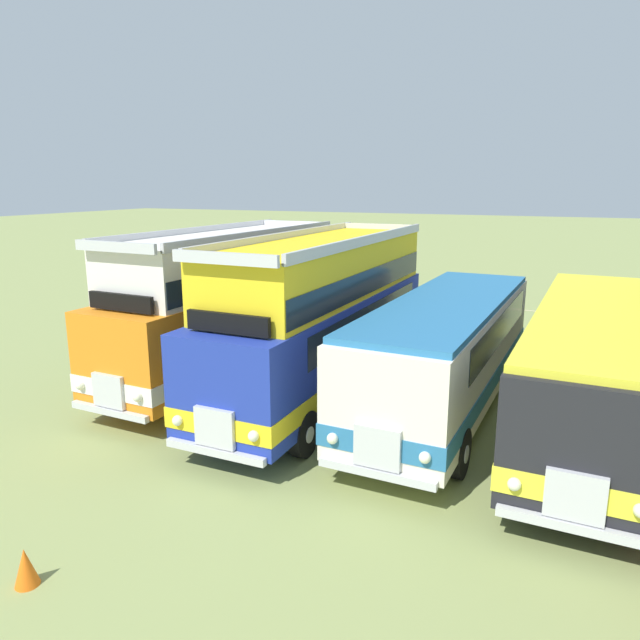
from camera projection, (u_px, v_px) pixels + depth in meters
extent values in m
cube|color=orange|center=(228.00, 323.00, 17.75)|extent=(2.89, 9.72, 2.30)
cube|color=white|center=(229.00, 342.00, 17.88)|extent=(2.93, 9.77, 0.44)
cube|color=#19232D|center=(235.00, 301.00, 17.96)|extent=(2.82, 7.33, 0.76)
cube|color=#19232D|center=(108.00, 338.00, 13.44)|extent=(2.20, 0.19, 0.90)
cube|color=silver|center=(109.00, 391.00, 13.63)|extent=(0.90, 0.16, 0.80)
cube|color=silver|center=(109.00, 412.00, 13.72)|extent=(2.30, 0.23, 0.16)
sphere|color=#EAEACC|center=(138.00, 397.00, 13.23)|extent=(0.22, 0.22, 0.22)
sphere|color=#EAEACC|center=(80.00, 385.00, 14.00)|extent=(0.22, 0.22, 0.22)
cube|color=white|center=(231.00, 259.00, 17.53)|extent=(2.76, 8.82, 1.50)
cube|color=silver|center=(115.00, 247.00, 13.36)|extent=(2.40, 0.20, 0.24)
cube|color=silver|center=(292.00, 224.00, 20.73)|extent=(2.40, 0.20, 0.24)
cube|color=silver|center=(264.00, 234.00, 16.84)|extent=(0.46, 8.73, 0.24)
cube|color=silver|center=(197.00, 231.00, 17.86)|extent=(0.46, 8.73, 0.24)
cube|color=#19232D|center=(231.00, 269.00, 17.60)|extent=(2.79, 8.72, 0.64)
cube|color=black|center=(121.00, 302.00, 13.70)|extent=(1.90, 0.20, 0.40)
cylinder|color=black|center=(194.00, 399.00, 14.71)|extent=(0.32, 1.05, 1.04)
cylinder|color=silver|center=(199.00, 400.00, 14.65)|extent=(0.03, 0.36, 0.36)
cylinder|color=black|center=(125.00, 386.00, 15.70)|extent=(0.32, 1.05, 1.04)
cylinder|color=silver|center=(121.00, 385.00, 15.76)|extent=(0.03, 0.36, 0.36)
cylinder|color=black|center=(307.00, 341.00, 20.16)|extent=(0.32, 1.05, 1.04)
cylinder|color=silver|center=(311.00, 342.00, 20.09)|extent=(0.03, 0.36, 0.36)
cylinder|color=black|center=(251.00, 334.00, 21.14)|extent=(0.32, 1.05, 1.04)
cylinder|color=silver|center=(247.00, 333.00, 21.21)|extent=(0.03, 0.36, 0.36)
cube|color=#1E339E|center=(322.00, 338.00, 15.99)|extent=(2.68, 10.24, 2.30)
cube|color=yellow|center=(322.00, 359.00, 16.13)|extent=(2.72, 10.28, 0.44)
cube|color=#19232D|center=(328.00, 313.00, 16.21)|extent=(2.66, 7.84, 0.76)
cube|color=#19232D|center=(215.00, 366.00, 11.38)|extent=(2.20, 0.14, 0.90)
cube|color=silver|center=(215.00, 428.00, 11.57)|extent=(0.90, 0.14, 0.80)
cube|color=silver|center=(215.00, 452.00, 11.66)|extent=(2.30, 0.18, 0.16)
sphere|color=#EAEACC|center=(253.00, 436.00, 11.20)|extent=(0.22, 0.22, 0.22)
sphere|color=#EAEACC|center=(177.00, 421.00, 11.93)|extent=(0.22, 0.22, 0.22)
cube|color=yellow|center=(326.00, 268.00, 15.78)|extent=(2.56, 9.34, 1.50)
cube|color=silver|center=(224.00, 258.00, 11.31)|extent=(2.40, 0.14, 0.24)
cube|color=silver|center=(378.00, 227.00, 19.27)|extent=(2.40, 0.14, 0.24)
cube|color=silver|center=(369.00, 240.00, 15.11)|extent=(0.26, 9.30, 0.24)
cube|color=silver|center=(287.00, 236.00, 16.08)|extent=(0.26, 9.30, 0.24)
cube|color=#19232D|center=(326.00, 279.00, 15.85)|extent=(2.60, 9.24, 0.64)
cube|color=black|center=(228.00, 323.00, 11.65)|extent=(1.90, 0.15, 0.40)
cylinder|color=black|center=(304.00, 434.00, 12.69)|extent=(0.30, 1.04, 1.04)
cylinder|color=silver|center=(310.00, 435.00, 12.63)|extent=(0.03, 0.36, 0.36)
cylinder|color=black|center=(215.00, 416.00, 13.63)|extent=(0.30, 1.04, 1.04)
cylinder|color=silver|center=(210.00, 415.00, 13.69)|extent=(0.03, 0.36, 0.36)
cylinder|color=black|center=(398.00, 353.00, 18.71)|extent=(0.30, 1.04, 1.04)
cylinder|color=silver|center=(402.00, 354.00, 18.65)|extent=(0.03, 0.36, 0.36)
cylinder|color=black|center=(332.00, 345.00, 19.64)|extent=(0.30, 1.04, 1.04)
cylinder|color=silver|center=(328.00, 345.00, 19.71)|extent=(0.03, 0.36, 0.36)
cube|color=silver|center=(447.00, 349.00, 14.89)|extent=(2.91, 9.87, 2.30)
cube|color=teal|center=(445.00, 372.00, 15.03)|extent=(2.95, 9.91, 0.44)
cube|color=#19232D|center=(452.00, 323.00, 15.10)|extent=(2.84, 7.47, 0.76)
cube|color=#19232D|center=(381.00, 381.00, 10.52)|extent=(2.20, 0.19, 0.90)
cube|color=silver|center=(377.00, 447.00, 10.71)|extent=(0.90, 0.16, 0.80)
cube|color=silver|center=(376.00, 473.00, 10.80)|extent=(2.30, 0.24, 0.16)
sphere|color=#EAEACC|center=(425.00, 458.00, 10.32)|extent=(0.22, 0.22, 0.22)
sphere|color=#EAEACC|center=(332.00, 439.00, 11.09)|extent=(0.22, 0.22, 0.22)
cube|color=teal|center=(449.00, 302.00, 14.61)|extent=(2.85, 9.47, 0.14)
cylinder|color=black|center=(459.00, 453.00, 11.79)|extent=(0.32, 1.05, 1.04)
cylinder|color=silver|center=(467.00, 454.00, 11.73)|extent=(0.04, 0.36, 0.36)
cylinder|color=black|center=(354.00, 432.00, 12.78)|extent=(0.32, 1.05, 1.04)
cylinder|color=silver|center=(348.00, 431.00, 12.84)|extent=(0.04, 0.36, 0.36)
cylinder|color=black|center=(509.00, 366.00, 17.36)|extent=(0.32, 1.05, 1.04)
cylinder|color=silver|center=(514.00, 367.00, 17.30)|extent=(0.04, 0.36, 0.36)
cylinder|color=black|center=(433.00, 357.00, 18.35)|extent=(0.32, 1.05, 1.04)
cylinder|color=silver|center=(428.00, 356.00, 18.41)|extent=(0.04, 0.36, 0.36)
cube|color=black|center=(590.00, 361.00, 13.88)|extent=(2.91, 11.36, 2.30)
cube|color=yellow|center=(588.00, 385.00, 14.01)|extent=(2.96, 11.40, 0.44)
cube|color=#19232D|center=(594.00, 333.00, 14.09)|extent=(2.86, 8.96, 0.76)
cube|color=#19232D|center=(584.00, 418.00, 8.84)|extent=(2.20, 0.18, 0.90)
cube|color=silver|center=(575.00, 497.00, 9.03)|extent=(0.90, 0.15, 0.80)
cube|color=silver|center=(572.00, 527.00, 9.12)|extent=(2.30, 0.22, 0.16)
sphere|color=#EAEACC|center=(514.00, 484.00, 9.40)|extent=(0.22, 0.22, 0.22)
cube|color=yellow|center=(596.00, 311.00, 13.60)|extent=(2.86, 10.96, 0.14)
cylinder|color=black|center=(511.00, 470.00, 11.09)|extent=(0.32, 1.05, 1.04)
cylinder|color=silver|center=(503.00, 468.00, 11.16)|extent=(0.03, 0.36, 0.36)
cylinder|color=black|center=(633.00, 370.00, 17.02)|extent=(0.32, 1.05, 1.04)
cylinder|color=silver|center=(639.00, 371.00, 16.96)|extent=(0.03, 0.36, 0.36)
cylinder|color=black|center=(549.00, 360.00, 18.00)|extent=(0.32, 1.05, 1.04)
cylinder|color=silver|center=(544.00, 359.00, 18.06)|extent=(0.03, 0.36, 0.36)
cone|color=orange|center=(26.00, 567.00, 8.63)|extent=(0.36, 0.36, 0.60)
cylinder|color=#8C704C|center=(281.00, 299.00, 27.42)|extent=(0.08, 0.08, 1.05)
cylinder|color=#8C704C|center=(457.00, 314.00, 24.21)|extent=(0.08, 0.08, 1.05)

